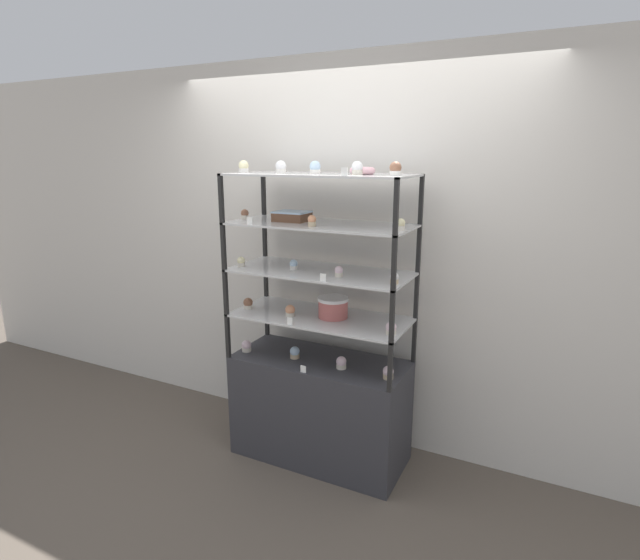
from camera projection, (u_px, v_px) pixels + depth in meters
The scene contains 34 objects.
ground_plane at pixel (320, 455), 3.38m from camera, with size 20.00×20.00×0.00m, color brown.
back_wall at pixel (346, 256), 3.40m from camera, with size 8.00×0.05×2.60m.
display_base at pixel (320, 408), 3.29m from camera, with size 1.12×0.49×0.70m.
display_riser_lower at pixel (320, 319), 3.14m from camera, with size 1.12×0.49×0.29m.
display_riser_middle at pixel (320, 274), 3.07m from camera, with size 1.12×0.49×0.29m.
display_riser_upper at pixel (320, 227), 3.00m from camera, with size 1.12×0.49×0.29m.
display_riser_top at pixel (320, 177), 2.92m from camera, with size 1.12×0.49×0.29m.
layer_cake_centerpiece at pixel (333, 307), 3.10m from camera, with size 0.19×0.19×0.13m.
sheet_cake_frosted at pixel (292, 216), 3.09m from camera, with size 0.21×0.17×0.06m.
cupcake_0 at pixel (247, 346), 3.33m from camera, with size 0.06×0.06×0.08m.
cupcake_1 at pixel (295, 353), 3.22m from camera, with size 0.06×0.06×0.08m.
cupcake_2 at pixel (341, 363), 3.06m from camera, with size 0.06×0.06×0.08m.
cupcake_3 at pixel (388, 373), 2.92m from camera, with size 0.06×0.06×0.08m.
price_tag_0 at pixel (303, 369), 3.01m from camera, with size 0.04×0.00×0.04m.
cupcake_4 at pixel (248, 304), 3.28m from camera, with size 0.06×0.06×0.07m.
cupcake_5 at pixel (290, 311), 3.13m from camera, with size 0.06×0.06×0.07m.
cupcake_6 at pixel (391, 328), 2.81m from camera, with size 0.06×0.06×0.07m.
price_tag_1 at pixel (290, 321), 2.97m from camera, with size 0.04×0.00×0.04m.
cupcake_7 at pixel (241, 262), 3.17m from camera, with size 0.05×0.05×0.06m.
cupcake_8 at pixel (294, 265), 3.09m from camera, with size 0.05×0.05×0.06m.
cupcake_9 at pixel (339, 272), 2.91m from camera, with size 0.05×0.05×0.06m.
cupcake_10 at pixel (394, 278), 2.75m from camera, with size 0.05×0.05×0.06m.
price_tag_2 at pixel (323, 278), 2.80m from camera, with size 0.04×0.00×0.04m.
cupcake_11 at pixel (245, 214), 3.17m from camera, with size 0.05×0.05×0.07m.
cupcake_12 at pixel (312, 221), 2.86m from camera, with size 0.05×0.05×0.07m.
cupcake_13 at pixel (401, 225), 2.71m from camera, with size 0.05×0.05×0.07m.
price_tag_3 at pixel (250, 221), 2.94m from camera, with size 0.04×0.00×0.04m.
cupcake_14 at pixel (244, 167), 3.10m from camera, with size 0.06×0.06×0.07m.
cupcake_15 at pixel (281, 167), 2.98m from camera, with size 0.06×0.06×0.07m.
cupcake_16 at pixel (315, 168), 2.86m from camera, with size 0.06×0.06×0.07m.
cupcake_17 at pixel (357, 168), 2.77m from camera, with size 0.06×0.06×0.07m.
cupcake_18 at pixel (395, 169), 2.62m from camera, with size 0.06×0.06×0.07m.
price_tag_4 at pixel (344, 172), 2.61m from camera, with size 0.04×0.00×0.04m.
donut_glazed at pixel (362, 171), 2.84m from camera, with size 0.15×0.15×0.04m.
Camera 1 is at (1.33, -2.67, 1.98)m, focal length 28.00 mm.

